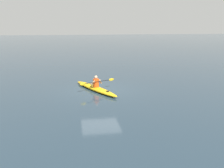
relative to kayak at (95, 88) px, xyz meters
The scene contains 3 objects.
ground_plane 0.34m from the kayak, behind, with size 160.00×160.00×0.00m, color #283D4C.
kayak is the anchor object (origin of this frame).
kayaker 0.44m from the kayak, 116.20° to the left, with size 2.25×1.14×0.72m.
Camera 1 is at (1.73, 15.25, 4.16)m, focal length 39.64 mm.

